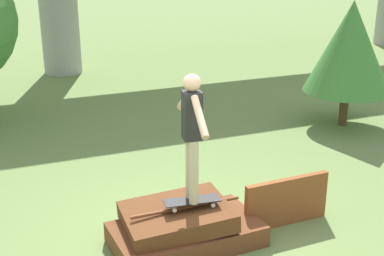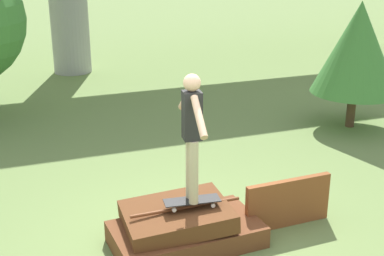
% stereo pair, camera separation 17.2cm
% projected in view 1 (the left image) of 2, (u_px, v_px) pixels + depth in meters
% --- Properties ---
extents(ground_plane, '(80.00, 80.00, 0.00)m').
position_uv_depth(ground_plane, '(186.00, 244.00, 7.06)').
color(ground_plane, olive).
extents(scrap_pile, '(1.98, 1.19, 0.57)m').
position_uv_depth(scrap_pile, '(183.00, 228.00, 6.98)').
color(scrap_pile, brown).
rests_on(scrap_pile, ground_plane).
extents(scrap_plank_loose, '(1.30, 0.13, 0.70)m').
position_uv_depth(scrap_plank_loose, '(286.00, 202.00, 7.44)').
color(scrap_plank_loose, brown).
rests_on(scrap_plank_loose, ground_plane).
extents(skateboard, '(0.75, 0.31, 0.09)m').
position_uv_depth(skateboard, '(192.00, 201.00, 6.84)').
color(skateboard, black).
rests_on(skateboard, scrap_pile).
extents(skater, '(0.24, 1.23, 1.65)m').
position_uv_depth(skater, '(192.00, 129.00, 6.51)').
color(skater, '#C6B78E').
rests_on(skater, skateboard).
extents(tree_behind_left, '(1.80, 1.80, 2.64)m').
position_uv_depth(tree_behind_left, '(350.00, 47.00, 10.95)').
color(tree_behind_left, '#4C3823').
rests_on(tree_behind_left, ground_plane).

